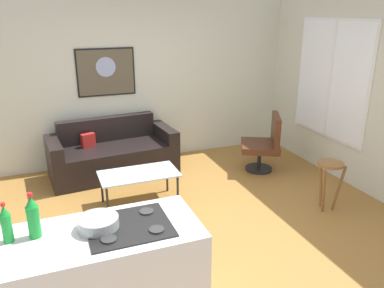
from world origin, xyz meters
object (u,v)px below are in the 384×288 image
mixing_bowl (98,223)px  soda_bottle_2 (33,217)px  bar_stool (329,173)px  wall_painting (106,72)px  armchair (265,143)px  couch (113,155)px  soda_bottle (6,224)px  coffee_table (139,176)px

mixing_bowl → soda_bottle_2: bearing=172.4°
bar_stool → soda_bottle_2: soda_bottle_2 is taller
bar_stool → wall_painting: size_ratio=0.71×
armchair → wall_painting: bearing=151.3°
couch → soda_bottle: (-1.21, -3.01, 0.74)m
couch → soda_bottle_2: soda_bottle_2 is taller
armchair → mixing_bowl: mixing_bowl is taller
coffee_table → bar_stool: bearing=-24.7°
couch → armchair: armchair is taller
bar_stool → soda_bottle: soda_bottle is taller
mixing_bowl → armchair: bearing=39.2°
soda_bottle_2 → armchair: bearing=34.7°
couch → armchair: size_ratio=2.15×
armchair → mixing_bowl: 3.70m
couch → mixing_bowl: (-0.61, -3.07, 0.65)m
bar_stool → mixing_bowl: size_ratio=2.16×
bar_stool → soda_bottle: 3.66m
wall_painting → couch: bearing=-97.1°
mixing_bowl → wall_painting: size_ratio=0.33×
soda_bottle → mixing_bowl: soda_bottle is taller
soda_bottle → bar_stool: bearing=14.0°
coffee_table → armchair: bearing=10.3°
soda_bottle_2 → coffee_table: bearing=58.1°
armchair → coffee_table: bearing=-169.7°
coffee_table → armchair: 2.13m
armchair → mixing_bowl: bearing=-140.8°
coffee_table → bar_stool: bar_stool is taller
bar_stool → wall_painting: wall_painting is taller
bar_stool → mixing_bowl: bearing=-162.2°
armchair → soda_bottle: (-3.44, -2.26, 0.59)m
mixing_bowl → wall_painting: wall_painting is taller
armchair → soda_bottle_2: size_ratio=2.66×
mixing_bowl → wall_painting: 3.62m
armchair → soda_bottle: size_ratio=3.05×
coffee_table → bar_stool: 2.39m
wall_painting → mixing_bowl: bearing=-100.7°
soda_bottle → mixing_bowl: 0.61m
soda_bottle → soda_bottle_2: size_ratio=0.87×
couch → mixing_bowl: 3.20m
bar_stool → soda_bottle: (-3.51, -0.88, 0.54)m
bar_stool → soda_bottle_2: size_ratio=1.88×
coffee_table → mixing_bowl: mixing_bowl is taller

